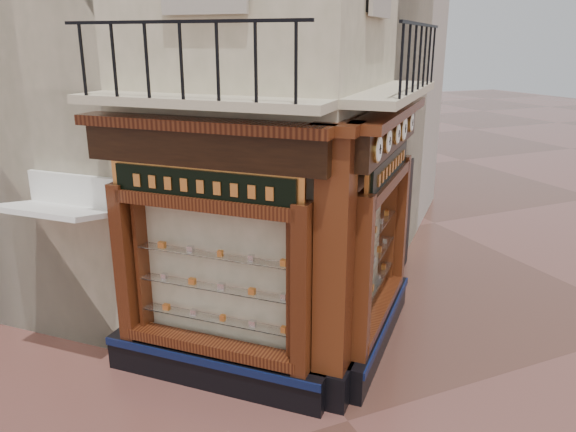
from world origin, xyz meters
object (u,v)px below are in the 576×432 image
clock_c (397,133)px  clock_e (411,122)px  clock_a (377,149)px  signboard_right (388,166)px  corner_pilaster (334,276)px  clock_d (403,128)px  signboard_left (203,185)px  awning (74,361)px  clock_b (387,141)px

clock_c → clock_e: size_ratio=0.99×
clock_a → signboard_right: 1.49m
clock_a → clock_c: clock_a is taller
corner_pilaster → clock_e: size_ratio=12.03×
corner_pilaster → signboard_right: corner_pilaster is taller
clock_c → clock_d: 0.55m
signboard_right → signboard_left: bearing=135.0°
clock_a → awning: size_ratio=0.22×
awning → signboard_right: 5.90m
clock_c → signboard_left: bearing=132.4°
clock_e → signboard_right: bearing=174.7°
clock_b → clock_e: bearing=-0.0°
corner_pilaster → clock_a: corner_pilaster is taller
corner_pilaster → signboard_left: bearing=100.2°
clock_c → clock_e: 1.26m
corner_pilaster → awning: bearing=96.8°
clock_a → clock_e: (1.82, 1.82, 0.00)m
signboard_right → clock_e: bearing=-5.3°
awning → signboard_right: signboard_right is taller
signboard_left → signboard_right: (2.92, -0.00, -0.00)m
awning → clock_c: bearing=-154.7°
clock_b → clock_c: size_ratio=1.05×
clock_c → awning: size_ratio=0.20×
clock_c → clock_d: bearing=0.0°
clock_b → awning: clock_b is taller
awning → signboard_left: 3.94m
clock_e → clock_b: bearing=180.0°
clock_a → clock_b: clock_a is taller
clock_d → signboard_left: (-3.34, -0.26, -0.52)m
clock_c → clock_e: clock_e is taller
corner_pilaster → clock_b: (1.01, 0.40, 1.67)m
corner_pilaster → awning: size_ratio=2.38×
clock_d → corner_pilaster: bearing=169.1°
clock_c → awning: 6.25m
corner_pilaster → clock_c: (1.48, 0.88, 1.67)m
clock_b → clock_a: bearing=-180.0°
clock_c → signboard_left: (-2.95, 0.13, -0.52)m
clock_b → clock_e: (1.37, 1.37, 0.00)m
clock_a → clock_e: size_ratio=1.10×
clock_c → signboard_left: 2.99m
clock_a → signboard_right: size_ratio=0.18×
clock_c → signboard_right: (-0.02, 0.13, -0.52)m
clock_e → signboard_left: size_ratio=0.16×
clock_b → clock_c: bearing=0.0°
clock_a → signboard_left: clock_a is taller
clock_e → awning: bearing=126.7°
clock_d → signboard_right: (-0.41, -0.26, -0.52)m
corner_pilaster → signboard_right: size_ratio=2.02×
clock_d → clock_e: 0.71m
clock_a → awning: clock_a is taller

